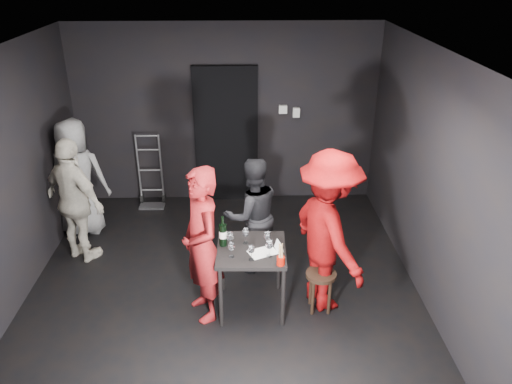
{
  "coord_description": "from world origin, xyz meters",
  "views": [
    {
      "loc": [
        0.23,
        -4.71,
        3.56
      ],
      "look_at": [
        0.38,
        0.25,
        1.16
      ],
      "focal_mm": 35.0,
      "sensor_mm": 36.0,
      "label": 1
    }
  ],
  "objects_px": {
    "tasting_table": "(251,256)",
    "woman_black": "(252,217)",
    "man_maroon": "(329,217)",
    "wine_bottle": "(223,234)",
    "stool": "(321,281)",
    "bystander_cream": "(75,197)",
    "hand_truck": "(152,192)",
    "breadstick_cup": "(281,255)",
    "bystander_grey": "(77,173)",
    "server_red": "(201,236)"
  },
  "relations": [
    {
      "from": "hand_truck",
      "to": "server_red",
      "type": "relative_size",
      "value": 0.59
    },
    {
      "from": "tasting_table",
      "to": "woman_black",
      "type": "distance_m",
      "value": 0.78
    },
    {
      "from": "hand_truck",
      "to": "man_maroon",
      "type": "height_order",
      "value": "man_maroon"
    },
    {
      "from": "server_red",
      "to": "breadstick_cup",
      "type": "distance_m",
      "value": 0.83
    },
    {
      "from": "stool",
      "to": "bystander_grey",
      "type": "bearing_deg",
      "value": 149.35
    },
    {
      "from": "tasting_table",
      "to": "man_maroon",
      "type": "relative_size",
      "value": 0.34
    },
    {
      "from": "woman_black",
      "to": "man_maroon",
      "type": "relative_size",
      "value": 0.64
    },
    {
      "from": "bystander_cream",
      "to": "wine_bottle",
      "type": "height_order",
      "value": "bystander_cream"
    },
    {
      "from": "server_red",
      "to": "man_maroon",
      "type": "height_order",
      "value": "man_maroon"
    },
    {
      "from": "man_maroon",
      "to": "wine_bottle",
      "type": "relative_size",
      "value": 6.37
    },
    {
      "from": "bystander_cream",
      "to": "breadstick_cup",
      "type": "height_order",
      "value": "bystander_cream"
    },
    {
      "from": "stool",
      "to": "woman_black",
      "type": "relative_size",
      "value": 0.34
    },
    {
      "from": "tasting_table",
      "to": "breadstick_cup",
      "type": "distance_m",
      "value": 0.47
    },
    {
      "from": "hand_truck",
      "to": "server_red",
      "type": "bearing_deg",
      "value": -68.9
    },
    {
      "from": "bystander_grey",
      "to": "breadstick_cup",
      "type": "bearing_deg",
      "value": 143.79
    },
    {
      "from": "wine_bottle",
      "to": "man_maroon",
      "type": "bearing_deg",
      "value": -1.67
    },
    {
      "from": "server_red",
      "to": "wine_bottle",
      "type": "bearing_deg",
      "value": 104.61
    },
    {
      "from": "tasting_table",
      "to": "bystander_cream",
      "type": "bearing_deg",
      "value": 153.78
    },
    {
      "from": "server_red",
      "to": "wine_bottle",
      "type": "distance_m",
      "value": 0.28
    },
    {
      "from": "tasting_table",
      "to": "breadstick_cup",
      "type": "xyz_separation_m",
      "value": [
        0.29,
        -0.31,
        0.21
      ]
    },
    {
      "from": "woman_black",
      "to": "man_maroon",
      "type": "height_order",
      "value": "man_maroon"
    },
    {
      "from": "man_maroon",
      "to": "bystander_grey",
      "type": "xyz_separation_m",
      "value": [
        -3.11,
        1.69,
        -0.2
      ]
    },
    {
      "from": "stool",
      "to": "breadstick_cup",
      "type": "xyz_separation_m",
      "value": [
        -0.46,
        -0.24,
        0.49
      ]
    },
    {
      "from": "stool",
      "to": "bystander_grey",
      "type": "relative_size",
      "value": 0.27
    },
    {
      "from": "hand_truck",
      "to": "wine_bottle",
      "type": "bearing_deg",
      "value": -63.45
    },
    {
      "from": "man_maroon",
      "to": "bystander_grey",
      "type": "relative_size",
      "value": 1.23
    },
    {
      "from": "stool",
      "to": "bystander_grey",
      "type": "height_order",
      "value": "bystander_grey"
    },
    {
      "from": "bystander_grey",
      "to": "breadstick_cup",
      "type": "distance_m",
      "value": 3.3
    },
    {
      "from": "tasting_table",
      "to": "man_maroon",
      "type": "xyz_separation_m",
      "value": [
        0.81,
        0.05,
        0.44
      ]
    },
    {
      "from": "server_red",
      "to": "breadstick_cup",
      "type": "height_order",
      "value": "server_red"
    },
    {
      "from": "bystander_grey",
      "to": "wine_bottle",
      "type": "bearing_deg",
      "value": 142.54
    },
    {
      "from": "bystander_grey",
      "to": "bystander_cream",
      "type": "bearing_deg",
      "value": 106.19
    },
    {
      "from": "wine_bottle",
      "to": "bystander_cream",
      "type": "bearing_deg",
      "value": 152.09
    },
    {
      "from": "stool",
      "to": "bystander_cream",
      "type": "height_order",
      "value": "bystander_cream"
    },
    {
      "from": "stool",
      "to": "man_maroon",
      "type": "distance_m",
      "value": 0.73
    },
    {
      "from": "bystander_cream",
      "to": "bystander_grey",
      "type": "xyz_separation_m",
      "value": [
        -0.17,
        0.69,
        0.02
      ]
    },
    {
      "from": "bystander_cream",
      "to": "breadstick_cup",
      "type": "distance_m",
      "value": 2.77
    },
    {
      "from": "woman_black",
      "to": "bystander_cream",
      "type": "height_order",
      "value": "bystander_cream"
    },
    {
      "from": "hand_truck",
      "to": "stool",
      "type": "bearing_deg",
      "value": -48.65
    },
    {
      "from": "stool",
      "to": "woman_black",
      "type": "height_order",
      "value": "woman_black"
    },
    {
      "from": "woman_black",
      "to": "wine_bottle",
      "type": "height_order",
      "value": "woman_black"
    },
    {
      "from": "hand_truck",
      "to": "bystander_cream",
      "type": "bearing_deg",
      "value": -113.24
    },
    {
      "from": "breadstick_cup",
      "to": "server_red",
      "type": "bearing_deg",
      "value": 164.61
    },
    {
      "from": "man_maroon",
      "to": "hand_truck",
      "type": "bearing_deg",
      "value": 20.57
    },
    {
      "from": "hand_truck",
      "to": "stool",
      "type": "height_order",
      "value": "hand_truck"
    },
    {
      "from": "tasting_table",
      "to": "stool",
      "type": "relative_size",
      "value": 1.6
    },
    {
      "from": "hand_truck",
      "to": "breadstick_cup",
      "type": "bearing_deg",
      "value": -57.36
    },
    {
      "from": "man_maroon",
      "to": "bystander_grey",
      "type": "distance_m",
      "value": 3.55
    },
    {
      "from": "tasting_table",
      "to": "breadstick_cup",
      "type": "bearing_deg",
      "value": -47.26
    },
    {
      "from": "bystander_cream",
      "to": "breadstick_cup",
      "type": "relative_size",
      "value": 6.9
    }
  ]
}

